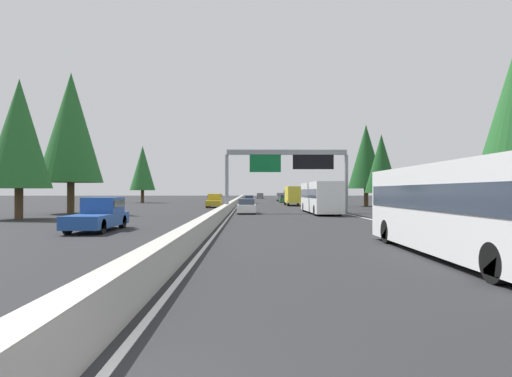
% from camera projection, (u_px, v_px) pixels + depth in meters
% --- Properties ---
extents(ground_plane, '(320.00, 320.00, 0.00)m').
position_uv_depth(ground_plane, '(236.00, 206.00, 63.97)').
color(ground_plane, '#262628').
extents(median_barrier, '(180.00, 0.56, 0.90)m').
position_uv_depth(median_barrier, '(237.00, 200.00, 83.97)').
color(median_barrier, '#ADAAA3').
rests_on(median_barrier, ground).
extents(shoulder_stripe_right, '(160.00, 0.16, 0.01)m').
position_uv_depth(shoulder_stripe_right, '(305.00, 204.00, 74.15)').
color(shoulder_stripe_right, silver).
rests_on(shoulder_stripe_right, ground).
extents(shoulder_stripe_median, '(160.00, 0.16, 0.01)m').
position_uv_depth(shoulder_stripe_median, '(239.00, 204.00, 73.97)').
color(shoulder_stripe_median, silver).
rests_on(shoulder_stripe_median, ground).
extents(sign_gantry_overhead, '(0.50, 12.68, 6.48)m').
position_uv_depth(sign_gantry_overhead, '(288.00, 163.00, 44.37)').
color(sign_gantry_overhead, gray).
rests_on(sign_gantry_overhead, ground).
extents(bus_far_left, '(11.50, 2.55, 3.10)m').
position_uv_depth(bus_far_left, '(459.00, 206.00, 14.33)').
color(bus_far_left, white).
rests_on(bus_far_left, ground).
extents(sedan_distant_a, '(4.40, 1.80, 1.47)m').
position_uv_depth(sedan_distant_a, '(247.00, 207.00, 42.89)').
color(sedan_distant_a, white).
rests_on(sedan_distant_a, ground).
extents(box_truck_distant_b, '(8.50, 2.40, 2.95)m').
position_uv_depth(box_truck_distant_b, '(293.00, 195.00, 67.30)').
color(box_truck_distant_b, gold).
rests_on(box_truck_distant_b, ground).
extents(sedan_mid_right, '(4.40, 1.80, 1.47)m').
position_uv_depth(sedan_mid_right, '(284.00, 199.00, 85.41)').
color(sedan_mid_right, '#2D6B38').
rests_on(sedan_mid_right, ground).
extents(sedan_far_right, '(4.40, 1.80, 1.47)m').
position_uv_depth(sedan_far_right, '(249.00, 200.00, 79.51)').
color(sedan_far_right, '#1E4793').
rests_on(sedan_far_right, ground).
extents(pickup_near_center, '(5.60, 2.00, 1.86)m').
position_uv_depth(pickup_near_center, '(281.00, 197.00, 96.74)').
color(pickup_near_center, slate).
rests_on(pickup_near_center, ground).
extents(minivan_near_right, '(5.00, 1.95, 1.69)m').
position_uv_depth(minivan_near_right, '(260.00, 195.00, 133.81)').
color(minivan_near_right, slate).
rests_on(minivan_near_right, ground).
extents(bus_mid_center, '(11.50, 2.55, 3.10)m').
position_uv_depth(bus_mid_center, '(320.00, 196.00, 43.32)').
color(bus_mid_center, white).
rests_on(bus_mid_center, ground).
extents(oncoming_near, '(5.60, 2.00, 1.86)m').
position_uv_depth(oncoming_near, '(100.00, 214.00, 24.40)').
color(oncoming_near, '#1E4793').
rests_on(oncoming_near, ground).
extents(oncoming_far, '(5.60, 2.00, 1.86)m').
position_uv_depth(oncoming_far, '(215.00, 201.00, 59.89)').
color(oncoming_far, '#AD931E').
rests_on(oncoming_far, ground).
extents(conifer_right_near, '(4.04, 4.04, 9.18)m').
position_uv_depth(conifer_right_near, '(381.00, 164.00, 52.58)').
color(conifer_right_near, '#4C3823').
rests_on(conifer_right_near, ground).
extents(conifer_right_mid, '(5.29, 5.29, 12.03)m').
position_uv_depth(conifer_right_mid, '(366.00, 157.00, 63.45)').
color(conifer_right_mid, '#4C3823').
rests_on(conifer_right_mid, ground).
extents(conifer_left_foreground, '(4.91, 4.91, 11.16)m').
position_uv_depth(conifer_left_foreground, '(19.00, 134.00, 34.22)').
color(conifer_left_foreground, '#4C3823').
rests_on(conifer_left_foreground, ground).
extents(conifer_left_near, '(6.22, 6.22, 14.15)m').
position_uv_depth(conifer_left_near, '(71.00, 128.00, 43.24)').
color(conifer_left_near, '#4C3823').
rests_on(conifer_left_near, ground).
extents(conifer_left_mid, '(4.85, 4.85, 11.03)m').
position_uv_depth(conifer_left_mid, '(143.00, 168.00, 83.63)').
color(conifer_left_mid, '#4C3823').
rests_on(conifer_left_mid, ground).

